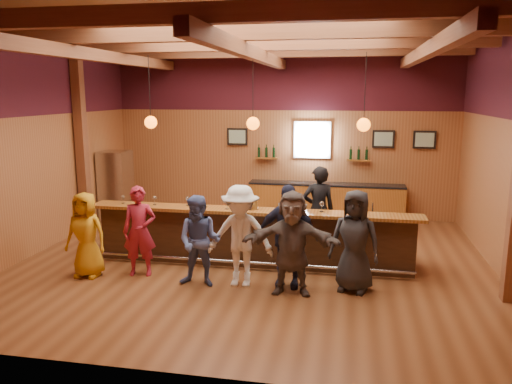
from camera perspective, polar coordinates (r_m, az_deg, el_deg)
room at (r=9.32m, az=-0.28°, el=11.00°), size 9.04×9.00×4.52m
bar_counter at (r=9.80m, az=-0.07°, el=-4.93°), size 6.30×1.07×1.11m
back_bar_cabinet at (r=13.13m, az=7.95°, el=-1.04°), size 4.00×0.52×0.95m
window at (r=13.13m, az=6.44°, el=5.96°), size 0.95×0.09×0.95m
framed_pictures at (r=13.08m, az=10.25°, el=6.05°), size 5.35×0.05×0.45m
wine_shelves at (r=13.11m, az=6.38°, el=4.06°), size 3.00×0.18×0.30m
pendant_lights at (r=9.28m, az=-0.35°, el=7.88°), size 4.24×0.24×1.37m
stainless_fridge at (r=13.30m, az=-15.70°, el=0.67°), size 0.70×0.70×1.80m
customer_orange at (r=9.43m, az=-18.85°, el=-4.64°), size 0.75×0.49×1.54m
customer_redvest at (r=9.22m, az=-13.17°, el=-4.39°), size 0.66×0.50×1.63m
customer_denim at (r=8.54m, az=-6.45°, el=-5.61°), size 0.78×0.62×1.58m
customer_white at (r=8.48m, az=-1.79°, el=-5.05°), size 1.14×0.66×1.75m
customer_navy at (r=8.46m, az=3.55°, el=-5.03°), size 1.05×0.47×1.77m
customer_brown at (r=8.17m, az=4.12°, el=-5.82°), size 1.62×0.56×1.72m
customer_dark at (r=8.42m, az=11.22°, el=-5.52°), size 0.95×0.74×1.71m
bartender at (r=10.29m, az=7.15°, el=-2.02°), size 0.76×0.60×1.81m
ice_bucket at (r=9.34m, az=-0.44°, el=-1.27°), size 0.22×0.22×0.24m
bottle_a at (r=9.34m, az=4.40°, el=-1.19°), size 0.08×0.08×0.35m
bottle_b at (r=9.33m, az=3.44°, el=-1.11°), size 0.08×0.08×0.38m
glass_a at (r=10.17m, az=-14.97°, el=-0.62°), size 0.07×0.07×0.16m
glass_b at (r=9.92m, az=-11.51°, el=-0.71°), size 0.08×0.08×0.18m
glass_c at (r=9.74m, az=-7.83°, el=-0.80°), size 0.08×0.08×0.18m
glass_d at (r=9.45m, az=-6.43°, el=-1.20°), size 0.07×0.07×0.17m
glass_e at (r=9.37m, az=-3.36°, el=-1.14°), size 0.08×0.08×0.19m
glass_f at (r=9.11m, az=5.61°, el=-1.63°), size 0.08×0.08×0.17m
glass_g at (r=9.21m, az=7.52°, el=-1.41°), size 0.09×0.09×0.20m
glass_h at (r=9.08m, az=11.79°, el=-1.89°), size 0.07×0.07×0.17m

